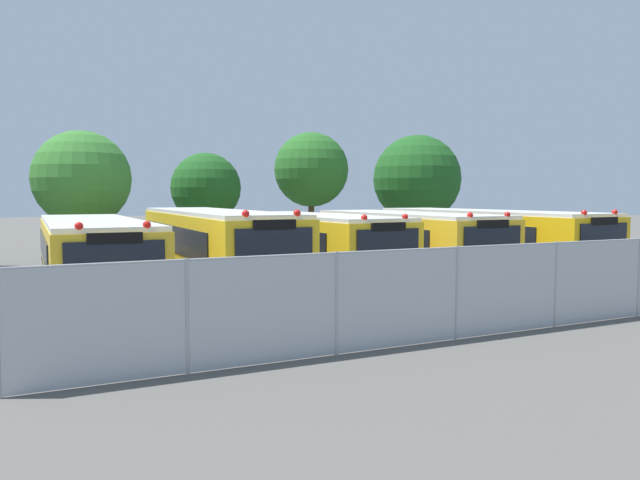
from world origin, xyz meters
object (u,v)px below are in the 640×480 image
tree_4 (420,178)px  school_bus_1 (213,248)px  school_bus_2 (314,246)px  school_bus_3 (405,243)px  school_bus_0 (93,257)px  tree_3 (312,170)px  tree_2 (206,187)px  school_bus_4 (483,240)px  tree_1 (80,178)px  traffic_cone (291,338)px

tree_4 → school_bus_1: bearing=-144.8°
school_bus_2 → school_bus_3: school_bus_3 is taller
school_bus_0 → school_bus_3: bearing=-179.9°
school_bus_0 → tree_3: size_ratio=1.60×
tree_2 → tree_4: (12.77, -0.25, 0.62)m
school_bus_1 → school_bus_4: bearing=179.2°
tree_1 → traffic_cone: bearing=-81.1°
school_bus_2 → school_bus_3: 3.48m
school_bus_1 → tree_4: (15.62, 11.01, 2.69)m
school_bus_3 → traffic_cone: 10.70m
school_bus_0 → school_bus_1: 3.61m
tree_4 → traffic_cone: (-16.16, -18.60, -3.89)m
school_bus_3 → tree_3: size_ratio=1.46×
tree_2 → tree_1: bearing=-161.8°
school_bus_2 → traffic_cone: 8.94m
school_bus_2 → tree_2: tree_2 is taller
school_bus_0 → school_bus_1: bearing=-176.6°
school_bus_1 → tree_1: (-3.19, 9.26, 2.43)m
school_bus_0 → tree_2: (6.46, 11.47, 2.19)m
school_bus_4 → tree_2: tree_2 is taller
school_bus_1 → traffic_cone: school_bus_1 is taller
traffic_cone → school_bus_2: bearing=61.8°
school_bus_3 → school_bus_1: bearing=-1.0°
school_bus_3 → tree_3: tree_3 is taller
tree_2 → school_bus_0: bearing=-119.4°
tree_3 → tree_4: size_ratio=0.98×
school_bus_3 → school_bus_4: school_bus_4 is taller
school_bus_4 → tree_2: size_ratio=2.09×
tree_1 → traffic_cone: (2.65, -16.85, -3.62)m
school_bus_1 → traffic_cone: size_ratio=20.60×
school_bus_2 → tree_4: size_ratio=1.40×
school_bus_2 → tree_4: (11.96, 10.79, 2.79)m
school_bus_0 → school_bus_1: size_ratio=0.94×
school_bus_1 → school_bus_3: (7.11, -0.20, -0.08)m
school_bus_4 → tree_1: (-13.90, 9.50, 2.48)m
school_bus_0 → tree_3: bearing=-137.1°
school_bus_1 → traffic_cone: 7.71m
school_bus_3 → tree_1: (-10.30, 9.46, 2.50)m
tree_1 → school_bus_0: bearing=-92.5°
school_bus_0 → tree_4: 22.44m
school_bus_1 → school_bus_4: (10.72, -0.24, -0.05)m
tree_1 → tree_2: (6.04, 1.99, -0.35)m
tree_2 → school_bus_1: bearing=-104.2°
tree_2 → traffic_cone: size_ratio=9.79×
school_bus_1 → tree_2: bearing=-103.8°
school_bus_1 → school_bus_4: 10.72m
school_bus_1 → tree_4: 19.30m
school_bus_1 → tree_3: (8.66, 11.18, 3.05)m
school_bus_3 → tree_2: (-4.26, 11.45, 2.15)m
school_bus_0 → traffic_cone: school_bus_0 is taller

